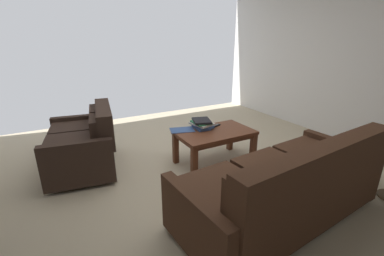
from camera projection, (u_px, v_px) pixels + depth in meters
ground_plane at (194, 173)px, 3.36m from camera, size 5.64×5.68×0.01m
wall_left at (345, 63)px, 4.23m from camera, size 0.12×5.68×2.53m
sofa_main at (287, 186)px, 2.38m from camera, size 2.12×1.03×0.88m
loveseat_near at (85, 143)px, 3.37m from camera, size 0.96×1.29×0.82m
coffee_table at (215, 136)px, 3.50m from camera, size 1.02×0.61×0.47m
book_stack at (202, 124)px, 3.57m from camera, size 0.31×0.34×0.12m
tv_remote at (216, 126)px, 3.67m from camera, size 0.17×0.09×0.02m
loose_magazine at (182, 130)px, 3.51m from camera, size 0.37×0.30×0.01m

